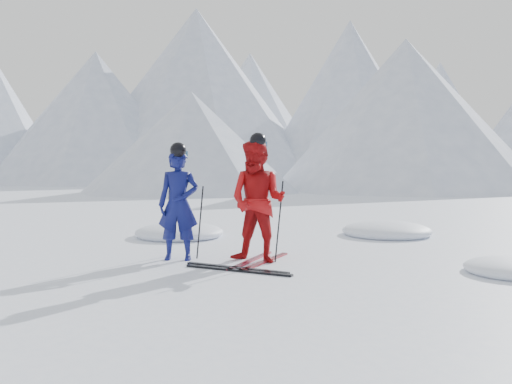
% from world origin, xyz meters
% --- Properties ---
extents(ground, '(160.00, 160.00, 0.00)m').
position_xyz_m(ground, '(0.00, 0.00, 0.00)').
color(ground, white).
rests_on(ground, ground).
extents(skier_blue, '(0.77, 0.65, 1.79)m').
position_xyz_m(skier_blue, '(-2.88, 0.01, 0.89)').
color(skier_blue, '#0E1254').
rests_on(skier_blue, ground).
extents(skier_red, '(0.97, 0.77, 1.93)m').
position_xyz_m(skier_red, '(-1.64, 0.38, 0.96)').
color(skier_red, '#A80D0F').
rests_on(skier_red, ground).
extents(pole_blue_left, '(0.12, 0.08, 1.19)m').
position_xyz_m(pole_blue_left, '(-3.18, 0.16, 0.60)').
color(pole_blue_left, black).
rests_on(pole_blue_left, ground).
extents(pole_blue_right, '(0.12, 0.07, 1.19)m').
position_xyz_m(pole_blue_right, '(-2.63, 0.26, 0.60)').
color(pole_blue_right, black).
rests_on(pole_blue_right, ground).
extents(pole_red_left, '(0.13, 0.10, 1.28)m').
position_xyz_m(pole_red_left, '(-1.94, 0.63, 0.64)').
color(pole_red_left, black).
rests_on(pole_red_left, ground).
extents(pole_red_right, '(0.13, 0.09, 1.28)m').
position_xyz_m(pole_red_right, '(-1.34, 0.53, 0.64)').
color(pole_red_right, black).
rests_on(pole_red_right, ground).
extents(ski_worn_left, '(0.22, 1.70, 0.03)m').
position_xyz_m(ski_worn_left, '(-1.76, 0.38, 0.01)').
color(ski_worn_left, black).
rests_on(ski_worn_left, ground).
extents(ski_worn_right, '(0.10, 1.70, 0.03)m').
position_xyz_m(ski_worn_right, '(-1.52, 0.38, 0.01)').
color(ski_worn_right, black).
rests_on(ski_worn_right, ground).
extents(ski_loose_a, '(1.70, 0.17, 0.03)m').
position_xyz_m(ski_loose_a, '(-1.68, -0.28, 0.01)').
color(ski_loose_a, black).
rests_on(ski_loose_a, ground).
extents(ski_loose_b, '(1.70, 0.11, 0.03)m').
position_xyz_m(ski_loose_b, '(-1.58, -0.43, 0.01)').
color(ski_loose_b, black).
rests_on(ski_loose_b, ground).
extents(snow_lumps, '(8.89, 7.08, 0.42)m').
position_xyz_m(snow_lumps, '(-1.05, 2.51, 0.00)').
color(snow_lumps, white).
rests_on(snow_lumps, ground).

